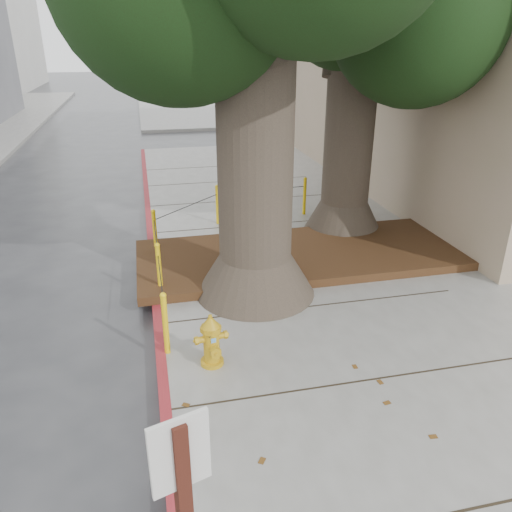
# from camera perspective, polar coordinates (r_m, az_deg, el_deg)

# --- Properties ---
(ground) EXTENTS (140.00, 140.00, 0.00)m
(ground) POSITION_cam_1_polar(r_m,az_deg,el_deg) (6.67, 7.86, -15.56)
(ground) COLOR #28282B
(ground) RESTS_ON ground
(sidewalk_far) EXTENTS (16.00, 20.00, 0.15)m
(sidewalk_far) POSITION_cam_1_polar(r_m,az_deg,el_deg) (35.94, 0.17, 17.07)
(sidewalk_far) COLOR slate
(sidewalk_far) RESTS_ON ground
(curb_red) EXTENTS (0.14, 26.00, 0.16)m
(curb_red) POSITION_cam_1_polar(r_m,az_deg,el_deg) (8.38, -11.25, -6.31)
(curb_red) COLOR maroon
(curb_red) RESTS_ON ground
(planter_bed) EXTENTS (6.40, 2.60, 0.16)m
(planter_bed) POSITION_cam_1_polar(r_m,az_deg,el_deg) (9.98, 5.14, 0.15)
(planter_bed) COLOR black
(planter_bed) RESTS_ON sidewalk_main
(building_side_white) EXTENTS (10.00, 10.00, 9.00)m
(building_side_white) POSITION_cam_1_polar(r_m,az_deg,el_deg) (35.66, 19.09, 22.98)
(building_side_white) COLOR silver
(building_side_white) RESTS_ON ground
(building_side_grey) EXTENTS (12.00, 14.00, 12.00)m
(building_side_grey) POSITION_cam_1_polar(r_m,az_deg,el_deg) (43.96, 22.42, 24.43)
(building_side_grey) COLOR slate
(building_side_grey) RESTS_ON ground
(bollard_ring) EXTENTS (3.79, 5.39, 0.95)m
(bollard_ring) POSITION_cam_1_polar(r_m,az_deg,el_deg) (9.89, -5.42, 2.62)
(bollard_ring) COLOR yellow
(bollard_ring) RESTS_ON sidewalk_main
(fire_hydrant) EXTENTS (0.40, 0.37, 0.76)m
(fire_hydrant) POSITION_cam_1_polar(r_m,az_deg,el_deg) (6.72, -5.12, -9.62)
(fire_hydrant) COLOR gold
(fire_hydrant) RESTS_ON sidewalk_main
(car_silver) EXTENTS (4.18, 1.98, 1.38)m
(car_silver) POSITION_cam_1_polar(r_m,az_deg,el_deg) (23.90, 6.39, 15.08)
(car_silver) COLOR #A4A5A9
(car_silver) RESTS_ON ground
(car_red) EXTENTS (3.80, 1.47, 1.24)m
(car_red) POSITION_cam_1_polar(r_m,az_deg,el_deg) (26.30, 12.96, 15.27)
(car_red) COLOR maroon
(car_red) RESTS_ON ground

